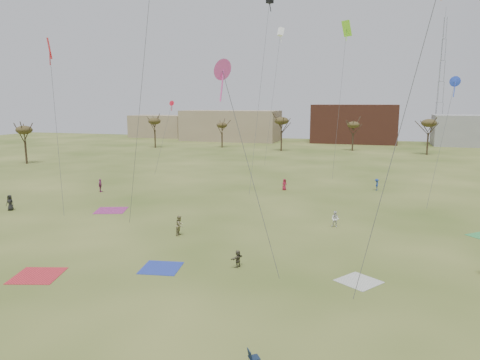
# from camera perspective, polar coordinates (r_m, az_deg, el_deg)

# --- Properties ---
(ground) EXTENTS (260.00, 260.00, 0.00)m
(ground) POSITION_cam_1_polar(r_m,az_deg,el_deg) (32.31, -6.45, -13.23)
(ground) COLOR #334A17
(ground) RESTS_ON ground
(spectator_fore_b) EXTENTS (0.75, 0.96, 1.93)m
(spectator_fore_b) POSITION_cam_1_polar(r_m,az_deg,el_deg) (43.46, -7.75, -5.79)
(spectator_fore_b) COLOR #837A53
(spectator_fore_b) RESTS_ON ground
(spectator_fore_c) EXTENTS (0.91, 1.32, 1.37)m
(spectator_fore_c) POSITION_cam_1_polar(r_m,az_deg,el_deg) (35.05, -0.29, -10.07)
(spectator_fore_c) COLOR brown
(spectator_fore_c) RESTS_ON ground
(flyer_mid_a) EXTENTS (1.01, 0.74, 1.88)m
(flyer_mid_a) POSITION_cam_1_polar(r_m,az_deg,el_deg) (59.41, -27.42, -2.60)
(flyer_mid_a) COLOR black
(flyer_mid_a) RESTS_ON ground
(spectator_mid_d) EXTENTS (0.76, 1.20, 1.91)m
(spectator_mid_d) POSITION_cam_1_polar(r_m,az_deg,el_deg) (66.63, -17.49, -0.67)
(spectator_mid_d) COLOR #A84686
(spectator_mid_d) RESTS_ON ground
(spectator_mid_e) EXTENTS (0.89, 0.73, 1.67)m
(spectator_mid_e) POSITION_cam_1_polar(r_m,az_deg,el_deg) (46.81, 12.13, -4.95)
(spectator_mid_e) COLOR white
(spectator_mid_e) RESTS_ON ground
(flyer_far_b) EXTENTS (0.95, 0.94, 1.66)m
(flyer_far_b) POSITION_cam_1_polar(r_m,az_deg,el_deg) (65.30, 5.72, -0.57)
(flyer_far_b) COLOR maroon
(flyer_far_b) RESTS_ON ground
(flyer_far_c) EXTENTS (0.71, 1.14, 1.71)m
(flyer_far_c) POSITION_cam_1_polar(r_m,az_deg,el_deg) (67.78, 17.12, -0.56)
(flyer_far_c) COLOR navy
(flyer_far_c) RESTS_ON ground
(blanket_red) EXTENTS (4.10, 4.10, 0.03)m
(blanket_red) POSITION_cam_1_polar(r_m,az_deg,el_deg) (36.86, -24.56, -11.11)
(blanket_red) COLOR red
(blanket_red) RESTS_ON ground
(blanket_blue) EXTENTS (3.36, 3.36, 0.03)m
(blanket_blue) POSITION_cam_1_polar(r_m,az_deg,el_deg) (35.63, -10.10, -11.06)
(blanket_blue) COLOR #263AA6
(blanket_blue) RESTS_ON ground
(blanket_cream) EXTENTS (3.61, 3.61, 0.03)m
(blanket_cream) POSITION_cam_1_polar(r_m,az_deg,el_deg) (33.76, 14.99, -12.47)
(blanket_cream) COLOR beige
(blanket_cream) RESTS_ON ground
(blanket_plum) EXTENTS (4.41, 4.41, 0.03)m
(blanket_plum) POSITION_cam_1_polar(r_m,az_deg,el_deg) (55.09, -16.22, -3.77)
(blanket_plum) COLOR #962E74
(blanket_plum) RESTS_ON ground
(kites_aloft) EXTENTS (75.11, 59.19, 25.78)m
(kites_aloft) POSITION_cam_1_polar(r_m,az_deg,el_deg) (64.22, 5.52, 17.69)
(kites_aloft) COLOR red
(kites_aloft) RESTS_ON ground
(tree_line) EXTENTS (117.44, 49.32, 8.91)m
(tree_line) POSITION_cam_1_polar(r_m,az_deg,el_deg) (107.47, 9.19, 6.82)
(tree_line) COLOR #3A2B1E
(tree_line) RESTS_ON ground
(building_tan) EXTENTS (32.00, 14.00, 10.00)m
(building_tan) POSITION_cam_1_polar(r_m,az_deg,el_deg) (149.95, -1.20, 6.99)
(building_tan) COLOR #937F60
(building_tan) RESTS_ON ground
(building_brick) EXTENTS (26.00, 16.00, 12.00)m
(building_brick) POSITION_cam_1_polar(r_m,az_deg,el_deg) (147.48, 14.47, 7.02)
(building_brick) COLOR brown
(building_brick) RESTS_ON ground
(building_grey) EXTENTS (24.00, 12.00, 9.00)m
(building_grey) POSITION_cam_1_polar(r_m,az_deg,el_deg) (148.05, 28.12, 5.60)
(building_grey) COLOR gray
(building_grey) RESTS_ON ground
(building_tan_west) EXTENTS (20.00, 12.00, 8.00)m
(building_tan_west) POSITION_cam_1_polar(r_m,az_deg,el_deg) (168.12, -10.26, 6.81)
(building_tan_west) COLOR #937F60
(building_tan_west) RESTS_ON ground
(radio_tower) EXTENTS (1.51, 1.72, 41.00)m
(radio_tower) POSITION_cam_1_polar(r_m,az_deg,el_deg) (153.36, 24.34, 11.51)
(radio_tower) COLOR #9EA3A8
(radio_tower) RESTS_ON ground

